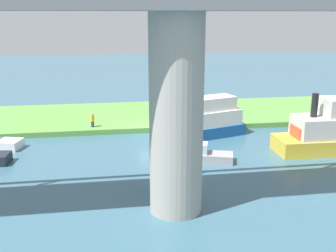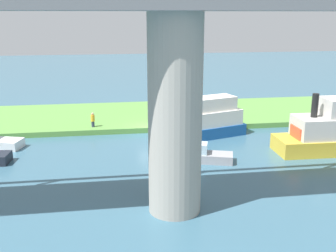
{
  "view_description": "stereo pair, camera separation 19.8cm",
  "coord_description": "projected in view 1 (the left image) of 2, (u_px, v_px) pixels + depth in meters",
  "views": [
    {
      "loc": [
        4.17,
        36.55,
        10.79
      ],
      "look_at": [
        -0.84,
        5.0,
        2.0
      ],
      "focal_mm": 43.48,
      "sensor_mm": 36.0,
      "label": 1
    },
    {
      "loc": [
        3.97,
        36.58,
        10.79
      ],
      "look_at": [
        -0.84,
        5.0,
        2.0
      ],
      "focal_mm": 43.48,
      "sensor_mm": 36.0,
      "label": 2
    }
  ],
  "objects": [
    {
      "name": "motorboat_white",
      "position": [
        203.0,
        155.0,
        30.82
      ],
      "size": [
        4.51,
        2.71,
        1.42
      ],
      "color": "#99999E",
      "rests_on": "ground"
    },
    {
      "name": "skiff_small",
      "position": [
        206.0,
        121.0,
        36.88
      ],
      "size": [
        8.19,
        4.85,
        3.97
      ],
      "color": "#195199",
      "rests_on": "ground"
    },
    {
      "name": "bridge_span",
      "position": [
        177.0,
        0.0,
        20.26
      ],
      "size": [
        71.01,
        4.3,
        3.25
      ],
      "color": "slate",
      "rests_on": "bridge_pylon"
    },
    {
      "name": "mooring_post",
      "position": [
        162.0,
        120.0,
        38.76
      ],
      "size": [
        0.2,
        0.2,
        1.06
      ],
      "primitive_type": "cylinder",
      "color": "brown",
      "rests_on": "grassy_bank"
    },
    {
      "name": "person_on_bank",
      "position": [
        92.0,
        120.0,
        38.29
      ],
      "size": [
        0.5,
        0.5,
        1.39
      ],
      "color": "#2D334C",
      "rests_on": "grassy_bank"
    },
    {
      "name": "grassy_bank",
      "position": [
        144.0,
        115.0,
        43.95
      ],
      "size": [
        80.0,
        12.0,
        0.5
      ],
      "primitive_type": "cube",
      "color": "#5B9342",
      "rests_on": "ground"
    },
    {
      "name": "bridge_pylon",
      "position": [
        176.0,
        117.0,
        21.83
      ],
      "size": [
        2.93,
        2.93,
        10.96
      ],
      "primitive_type": "cylinder",
      "color": "#9E998E",
      "rests_on": "ground"
    },
    {
      "name": "ground_plane",
      "position": [
        151.0,
        133.0,
        38.3
      ],
      "size": [
        160.0,
        160.0,
        0.0
      ],
      "primitive_type": "plane",
      "color": "#386075"
    }
  ]
}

